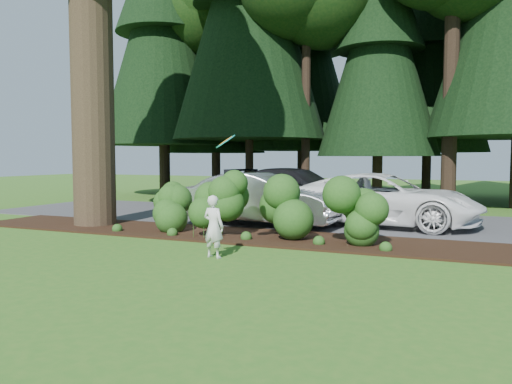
{
  "coord_description": "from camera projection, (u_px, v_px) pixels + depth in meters",
  "views": [
    {
      "loc": [
        5.78,
        -8.44,
        2.07
      ],
      "look_at": [
        1.45,
        1.63,
        1.3
      ],
      "focal_mm": 35.0,
      "sensor_mm": 36.0,
      "label": 1
    }
  ],
  "objects": [
    {
      "name": "frisbee",
      "position": [
        225.0,
        141.0,
        10.42
      ],
      "size": [
        0.49,
        0.47,
        0.38
      ],
      "color": "teal",
      "rests_on": "ground"
    },
    {
      "name": "lily_cluster",
      "position": [
        204.0,
        220.0,
        12.44
      ],
      "size": [
        0.69,
        0.09,
        0.57
      ],
      "color": "#214B17",
      "rests_on": "ground"
    },
    {
      "name": "child",
      "position": [
        213.0,
        227.0,
        10.22
      ],
      "size": [
        0.51,
        0.38,
        1.29
      ],
      "primitive_type": "imported",
      "rotation": [
        0.0,
        0.0,
        2.99
      ],
      "color": "silver",
      "rests_on": "ground"
    },
    {
      "name": "ground",
      "position": [
        159.0,
        259.0,
        10.16
      ],
      "size": [
        80.0,
        80.0,
        0.0
      ],
      "primitive_type": "plane",
      "color": "#2B611B",
      "rests_on": "ground"
    },
    {
      "name": "car_white_suv",
      "position": [
        384.0,
        199.0,
        14.83
      ],
      "size": [
        5.84,
        3.13,
        1.56
      ],
      "primitive_type": "imported",
      "rotation": [
        0.0,
        0.0,
        1.47
      ],
      "color": "white",
      "rests_on": "driveway"
    },
    {
      "name": "driveway",
      "position": [
        285.0,
        217.0,
        17.03
      ],
      "size": [
        22.0,
        6.0,
        0.03
      ],
      "primitive_type": "cube",
      "color": "#38383A",
      "rests_on": "ground"
    },
    {
      "name": "shrub_row",
      "position": [
        255.0,
        207.0,
        12.68
      ],
      "size": [
        6.53,
        1.6,
        1.61
      ],
      "color": "#214B17",
      "rests_on": "ground"
    },
    {
      "name": "tree_wall",
      "position": [
        352.0,
        5.0,
        24.41
      ],
      "size": [
        25.66,
        12.15,
        17.09
      ],
      "color": "black",
      "rests_on": "ground"
    },
    {
      "name": "car_dark_suv",
      "position": [
        297.0,
        189.0,
        18.98
      ],
      "size": [
        5.89,
        3.24,
        1.62
      ],
      "primitive_type": "imported",
      "rotation": [
        0.0,
        0.0,
        1.39
      ],
      "color": "black",
      "rests_on": "driveway"
    },
    {
      "name": "car_silver_wagon",
      "position": [
        262.0,
        199.0,
        14.9
      ],
      "size": [
        4.83,
        1.91,
        1.56
      ],
      "primitive_type": "imported",
      "rotation": [
        0.0,
        0.0,
        1.52
      ],
      "color": "#B7B8BC",
      "rests_on": "driveway"
    },
    {
      "name": "mulch_bed",
      "position": [
        230.0,
        235.0,
        13.14
      ],
      "size": [
        16.0,
        2.5,
        0.05
      ],
      "primitive_type": "cube",
      "color": "black",
      "rests_on": "ground"
    }
  ]
}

